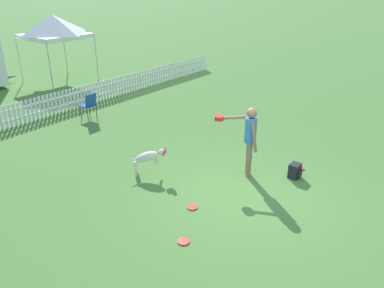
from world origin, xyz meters
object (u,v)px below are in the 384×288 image
Objects in this scene: frisbee_midfield at (184,241)px; canopy_tent_main at (54,27)px; frisbee_near_handler at (300,169)px; leaping_dog at (148,157)px; folding_chair_center at (89,104)px; frisbee_near_dog at (192,207)px; handler_person at (248,133)px; backpack_on_grass at (295,171)px.

frisbee_midfield is 0.07× the size of canopy_tent_main.
canopy_tent_main reaches higher than frisbee_midfield.
frisbee_near_handler is at bearing -7.35° from frisbee_midfield.
folding_chair_center is at bearing -148.25° from leaping_dog.
frisbee_midfield is 0.24× the size of folding_chair_center.
frisbee_near_dog is at bearing 160.53° from frisbee_near_handler.
handler_person is 3.19m from frisbee_midfield.
canopy_tent_main is (2.75, 11.73, 1.38)m from handler_person.
frisbee_near_handler is 1.00× the size of frisbee_midfield.
backpack_on_grass is at bearing -9.39° from frisbee_midfield.
handler_person is at bearing -4.32° from frisbee_near_dog.
frisbee_midfield is at bearing 63.76° from folding_chair_center.
handler_person is 4.86× the size of backpack_on_grass.
folding_chair_center reaches higher than frisbee_near_dog.
backpack_on_grass is (2.59, -1.16, 0.17)m from frisbee_near_dog.
handler_person is at bearing 139.85° from frisbee_near_handler.
frisbee_near_handler is 0.62× the size of backpack_on_grass.
folding_chair_center is at bearing 70.33° from frisbee_near_dog.
leaping_dog is 0.31× the size of canopy_tent_main.
canopy_tent_main reaches higher than frisbee_near_dog.
backpack_on_grass is (2.08, -2.92, -0.31)m from leaping_dog.
handler_person reaches higher than leaping_dog.
frisbee_midfield is (-4.09, 0.53, 0.00)m from frisbee_near_handler.
backpack_on_grass is at bearing -24.12° from frisbee_near_dog.
frisbee_near_handler and frisbee_midfield have the same top height.
leaping_dog is 1.01× the size of folding_chair_center.
frisbee_near_handler is at bearing 94.95° from leaping_dog.
backpack_on_grass is 0.39× the size of folding_chair_center.
backpack_on_grass is (-0.51, -0.07, 0.17)m from frisbee_near_handler.
folding_chair_center is at bearing 50.65° from handler_person.
frisbee_near_dog and frisbee_midfield have the same top height.
canopy_tent_main is at bearing 67.81° from frisbee_near_dog.
frisbee_midfield is (-0.99, -0.57, 0.00)m from frisbee_near_dog.
folding_chair_center reaches higher than leaping_dog.
frisbee_near_dog is 0.24× the size of folding_chair_center.
backpack_on_grass is at bearing 88.23° from leaping_dog.
folding_chair_center is (-0.89, 7.27, 0.54)m from frisbee_near_handler.
leaping_dog is 4.73m from folding_chair_center.
frisbee_near_handler is at bearing 96.13° from folding_chair_center.
folding_chair_center is at bearing 64.61° from frisbee_midfield.
backpack_on_grass reaches higher than frisbee_near_dog.
canopy_tent_main is at bearing 39.56° from handler_person.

